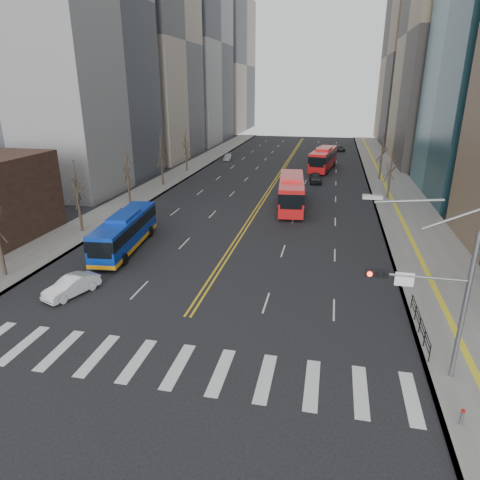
{
  "coord_description": "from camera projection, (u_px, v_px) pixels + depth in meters",
  "views": [
    {
      "loc": [
        8.44,
        -18.05,
        14.17
      ],
      "look_at": [
        2.5,
        9.67,
        3.85
      ],
      "focal_mm": 32.0,
      "sensor_mm": 36.0,
      "label": 1
    }
  ],
  "objects": [
    {
      "name": "crosswalk",
      "position": [
        157.0,
        363.0,
        23.1
      ],
      "size": [
        26.7,
        4.0,
        0.01
      ],
      "color": "silver",
      "rests_on": "ground"
    },
    {
      "name": "blue_bus",
      "position": [
        125.0,
        231.0,
        38.67
      ],
      "size": [
        3.58,
        11.47,
        3.3
      ],
      "color": "#0A30A4",
      "rests_on": "ground"
    },
    {
      "name": "car_dark_mid",
      "position": [
        316.0,
        178.0,
        65.44
      ],
      "size": [
        2.15,
        4.52,
        1.49
      ],
      "primitive_type": "imported",
      "rotation": [
        0.0,
        0.0,
        0.09
      ],
      "color": "black",
      "rests_on": "ground"
    },
    {
      "name": "signal_mast",
      "position": [
        435.0,
        290.0,
        20.56
      ],
      "size": [
        5.37,
        0.37,
        9.39
      ],
      "color": "gray",
      "rests_on": "ground"
    },
    {
      "name": "sidewalk_left",
      "position": [
        170.0,
        179.0,
        67.67
      ],
      "size": [
        5.0,
        130.0,
        0.15
      ],
      "primitive_type": "cube",
      "color": "gray",
      "rests_on": "ground"
    },
    {
      "name": "sidewalk_right",
      "position": [
        394.0,
        190.0,
        60.97
      ],
      "size": [
        7.0,
        130.0,
        0.15
      ],
      "primitive_type": "cube",
      "color": "gray",
      "rests_on": "ground"
    },
    {
      "name": "car_dark_far",
      "position": [
        340.0,
        149.0,
        96.68
      ],
      "size": [
        2.33,
        4.28,
        1.14
      ],
      "primitive_type": "imported",
      "rotation": [
        0.0,
        0.0,
        0.11
      ],
      "color": "black",
      "rests_on": "ground"
    },
    {
      "name": "office_towers",
      "position": [
        295.0,
        28.0,
        77.84
      ],
      "size": [
        83.0,
        134.0,
        58.0
      ],
      "color": "gray",
      "rests_on": "ground"
    },
    {
      "name": "centerline",
      "position": [
        281.0,
        172.0,
        73.63
      ],
      "size": [
        0.55,
        100.0,
        0.01
      ],
      "color": "gold",
      "rests_on": "ground"
    },
    {
      "name": "car_silver",
      "position": [
        228.0,
        157.0,
        85.47
      ],
      "size": [
        2.21,
        4.22,
        1.17
      ],
      "primitive_type": "imported",
      "rotation": [
        0.0,
        0.0,
        0.15
      ],
      "color": "#9E9EA3",
      "rests_on": "ground"
    },
    {
      "name": "red_bus_near",
      "position": [
        291.0,
        190.0,
        51.66
      ],
      "size": [
        4.02,
        12.54,
        3.88
      ],
      "color": "red",
      "rests_on": "ground"
    },
    {
      "name": "pedestrian_railing",
      "position": [
        420.0,
        322.0,
        25.51
      ],
      "size": [
        0.06,
        6.06,
        1.02
      ],
      "color": "black",
      "rests_on": "sidewalk_right"
    },
    {
      "name": "car_white",
      "position": [
        72.0,
        286.0,
        30.43
      ],
      "size": [
        2.83,
        4.38,
        1.36
      ],
      "primitive_type": "imported",
      "rotation": [
        0.0,
        0.0,
        -0.37
      ],
      "color": "silver",
      "rests_on": "ground"
    },
    {
      "name": "street_trees",
      "position": [
        207.0,
        162.0,
        54.59
      ],
      "size": [
        35.2,
        47.2,
        7.6
      ],
      "color": "#30271D",
      "rests_on": "ground"
    },
    {
      "name": "red_bus_far",
      "position": [
        323.0,
        158.0,
        74.83
      ],
      "size": [
        4.64,
        12.59,
        3.87
      ],
      "color": "red",
      "rests_on": "ground"
    },
    {
      "name": "ground",
      "position": [
        157.0,
        363.0,
        23.1
      ],
      "size": [
        220.0,
        220.0,
        0.0
      ],
      "primitive_type": "plane",
      "color": "black"
    }
  ]
}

